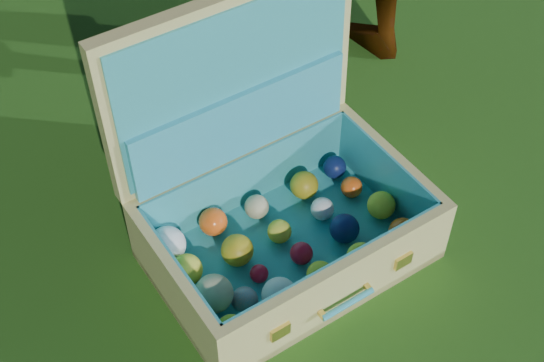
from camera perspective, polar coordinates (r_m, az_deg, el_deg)
The scene contains 3 objects.
ground at distance 1.97m, azimuth 7.57°, elevation -5.65°, with size 60.00×60.00×0.00m, color #215114.
stray_ball at distance 1.84m, azimuth -2.08°, elevation -8.94°, with size 0.07×0.07×0.07m, color teal.
suitcase at distance 1.86m, azimuth -0.28°, elevation -0.68°, with size 0.71×0.56×0.64m.
Camera 1 is at (-0.79, -0.92, 1.56)m, focal length 50.00 mm.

